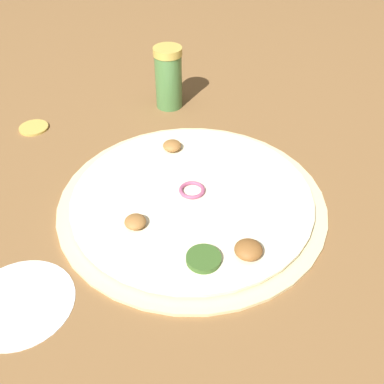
{
  "coord_description": "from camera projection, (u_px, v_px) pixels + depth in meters",
  "views": [
    {
      "loc": [
        0.27,
        0.33,
        0.39
      ],
      "look_at": [
        0.0,
        0.0,
        0.02
      ],
      "focal_mm": 42.0,
      "sensor_mm": 36.0,
      "label": 1
    }
  ],
  "objects": [
    {
      "name": "pizza",
      "position": [
        192.0,
        200.0,
        0.58
      ],
      "size": [
        0.34,
        0.34,
        0.03
      ],
      "color": "beige",
      "rests_on": "ground_plane"
    },
    {
      "name": "flour_patch",
      "position": [
        20.0,
        302.0,
        0.46
      ],
      "size": [
        0.11,
        0.11,
        0.0
      ],
      "color": "white",
      "rests_on": "ground_plane"
    },
    {
      "name": "loose_cap",
      "position": [
        33.0,
        127.0,
        0.71
      ],
      "size": [
        0.05,
        0.05,
        0.01
      ],
      "color": "gold",
      "rests_on": "ground_plane"
    },
    {
      "name": "spice_jar",
      "position": [
        169.0,
        78.0,
        0.74
      ],
      "size": [
        0.05,
        0.05,
        0.1
      ],
      "color": "#4C7F42",
      "rests_on": "ground_plane"
    },
    {
      "name": "ground_plane",
      "position": [
        192.0,
        203.0,
        0.58
      ],
      "size": [
        3.0,
        3.0,
        0.0
      ],
      "primitive_type": "plane",
      "color": "brown"
    }
  ]
}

